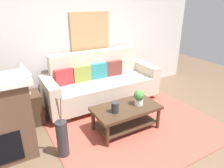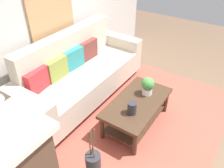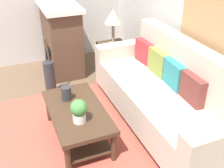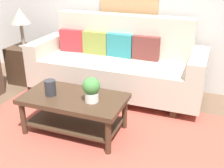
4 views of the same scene
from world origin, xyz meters
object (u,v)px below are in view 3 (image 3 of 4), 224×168
Objects in this scene: couch at (164,94)px; floor_vase at (50,79)px; throw_pillow_teal at (175,74)px; throw_pillow_olive at (159,62)px; throw_pillow_maroon at (193,89)px; coffee_table at (77,117)px; tabletop_vase at (66,93)px; potted_plant_tabletop at (79,110)px; throw_pillow_crimson at (145,52)px; table_lamp at (113,18)px; framed_painting at (208,11)px; side_table at (113,60)px; fireplace at (62,39)px.

floor_vase is (-1.21, -1.18, -0.16)m from couch.
couch is 0.28m from throw_pillow_teal.
throw_pillow_maroon is at bearing 0.00° from throw_pillow_olive.
coffee_table is 6.53× the size of tabletop_vase.
throw_pillow_crimson is at bearing 125.00° from potted_plant_tabletop.
throw_pillow_crimson is 1.52m from potted_plant_tabletop.
table_lamp is (-1.60, 1.05, 0.42)m from potted_plant_tabletop.
throw_pillow_olive is 1.34m from potted_plant_tabletop.
framed_painting is (1.47, 0.53, 0.42)m from table_lamp.
coffee_table is (-0.10, -1.21, -0.37)m from throw_pillow_teal.
couch is 8.95× the size of potted_plant_tabletop.
side_table is 0.93m from fireplace.
throw_pillow_teal is 1.27m from coffee_table.
throw_pillow_olive is at bearing 9.87° from table_lamp.
couch is at bearing 73.29° from tabletop_vase.
tabletop_vase is 1.87m from framed_painting.
throw_pillow_teal is at bearing -90.00° from framed_painting.
couch is 1.70m from floor_vase.
throw_pillow_crimson and throw_pillow_olive have the same top height.
floor_vase is (-1.11, -0.10, -0.04)m from coffee_table.
coffee_table is at bearing -62.00° from throw_pillow_crimson.
throw_pillow_teal is 1.32m from tabletop_vase.
throw_pillow_olive is (-0.37, 0.12, 0.25)m from couch.
potted_plant_tabletop is 2.12m from fireplace.
floor_vase is at bearing -140.41° from throw_pillow_maroon.
floor_vase is at bearing -177.30° from potted_plant_tabletop.
table_lamp is at bearing -172.57° from throw_pillow_teal.
throw_pillow_teal is 1.52m from table_lamp.
fireplace is at bearing -154.85° from throw_pillow_teal.
couch reaches higher than coffee_table.
potted_plant_tabletop is 0.47× the size of floor_vase.
tabletop_vase reaches higher than coffee_table.
throw_pillow_teal is (0.00, 0.12, 0.25)m from couch.
coffee_table is at bearing -36.47° from side_table.
table_lamp reaches higher than tabletop_vase.
couch reaches higher than potted_plant_tabletop.
framed_painting is (0.10, 1.55, 1.10)m from coffee_table.
throw_pillow_olive is 0.63× the size of table_lamp.
side_table is (-1.38, 1.02, -0.03)m from coffee_table.
throw_pillow_olive is at bearing 180.00° from throw_pillow_teal.
throw_pillow_olive is 0.42× the size of framed_painting.
throw_pillow_crimson is 1.33m from tabletop_vase.
throw_pillow_teal reaches higher than tabletop_vase.
tabletop_vase is (-0.34, -1.26, -0.17)m from throw_pillow_teal.
throw_pillow_crimson and throw_pillow_teal have the same top height.
couch is 13.93× the size of tabletop_vase.
throw_pillow_maroon is 1.46m from tabletop_vase.
tabletop_vase is at bearing -167.95° from coffee_table.
throw_pillow_teal is 1.37× the size of potted_plant_tabletop.
throw_pillow_maroon is at bearing 39.59° from floor_vase.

